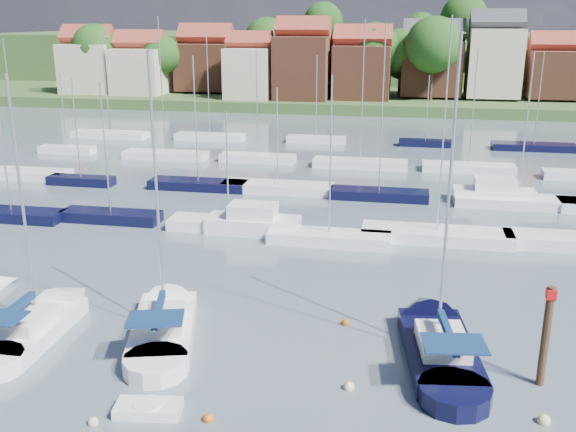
# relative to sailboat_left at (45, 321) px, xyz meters

# --- Properties ---
(ground) EXTENTS (260.00, 260.00, 0.00)m
(ground) POSITION_rel_sailboat_left_xyz_m (12.29, 37.21, -0.36)
(ground) COLOR #4B5B66
(ground) RESTS_ON ground
(sailboat_left) EXTENTS (3.05, 10.50, 14.23)m
(sailboat_left) POSITION_rel_sailboat_left_xyz_m (0.00, 0.00, 0.00)
(sailboat_left) COLOR white
(sailboat_left) RESTS_ON ground
(sailboat_centre) EXTENTS (5.93, 11.68, 15.36)m
(sailboat_centre) POSITION_rel_sailboat_left_xyz_m (6.15, 1.49, -0.00)
(sailboat_centre) COLOR white
(sailboat_centre) RESTS_ON ground
(sailboat_navy) EXTENTS (4.67, 12.07, 16.28)m
(sailboat_navy) POSITION_rel_sailboat_left_xyz_m (19.98, 1.99, -0.01)
(sailboat_navy) COLOR black
(sailboat_navy) RESTS_ON ground
(tender) EXTENTS (2.83, 1.60, 0.58)m
(tender) POSITION_rel_sailboat_left_xyz_m (8.36, -6.24, -0.14)
(tender) COLOR white
(tender) RESTS_ON ground
(timber_piling) EXTENTS (0.40, 0.40, 6.92)m
(timber_piling) POSITION_rel_sailboat_left_xyz_m (24.48, -0.91, 1.08)
(timber_piling) COLOR #4C331E
(timber_piling) RESTS_ON ground
(buoy_b) EXTENTS (0.43, 0.43, 0.43)m
(buoy_b) POSITION_rel_sailboat_left_xyz_m (6.48, -7.35, -0.36)
(buoy_b) COLOR beige
(buoy_b) RESTS_ON ground
(buoy_c) EXTENTS (0.53, 0.53, 0.53)m
(buoy_c) POSITION_rel_sailboat_left_xyz_m (8.56, -3.58, -0.36)
(buoy_c) COLOR beige
(buoy_c) RESTS_ON ground
(buoy_d) EXTENTS (0.44, 0.44, 0.44)m
(buoy_d) POSITION_rel_sailboat_left_xyz_m (10.92, -6.27, -0.36)
(buoy_d) COLOR #D85914
(buoy_d) RESTS_ON ground
(buoy_e) EXTENTS (0.41, 0.41, 0.41)m
(buoy_e) POSITION_rel_sailboat_left_xyz_m (15.44, 3.25, -0.36)
(buoy_e) COLOR #D85914
(buoy_e) RESTS_ON ground
(buoy_f) EXTENTS (0.52, 0.52, 0.52)m
(buoy_f) POSITION_rel_sailboat_left_xyz_m (24.13, -3.87, -0.36)
(buoy_f) COLOR beige
(buoy_f) RESTS_ON ground
(buoy_g) EXTENTS (0.49, 0.49, 0.49)m
(buoy_g) POSITION_rel_sailboat_left_xyz_m (16.24, -2.90, -0.36)
(buoy_g) COLOR beige
(buoy_g) RESTS_ON ground
(marina_field) EXTENTS (79.62, 41.41, 15.93)m
(marina_field) POSITION_rel_sailboat_left_xyz_m (14.20, 32.36, 0.07)
(marina_field) COLOR white
(marina_field) RESTS_ON ground
(far_shore_town) EXTENTS (212.46, 90.00, 22.27)m
(far_shore_town) POSITION_rel_sailboat_left_xyz_m (14.52, 129.87, 4.25)
(far_shore_town) COLOR #3D5A2D
(far_shore_town) RESTS_ON ground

